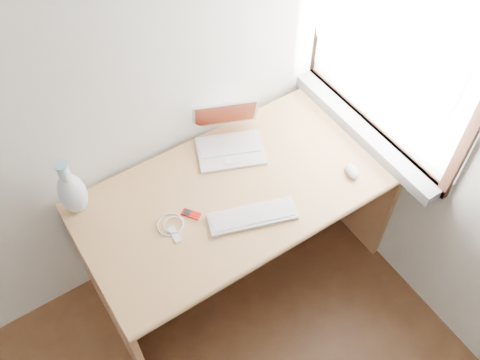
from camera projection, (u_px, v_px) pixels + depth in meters
window at (388, 46)px, 2.17m from camera, size 0.11×0.99×1.10m
desk at (229, 202)px, 2.60m from camera, size 1.44×0.72×0.76m
laptop at (226, 140)px, 2.49m from camera, size 0.37×0.36×0.21m
external_keyboard at (252, 216)px, 2.27m from camera, size 0.39×0.23×0.02m
mouse at (352, 171)px, 2.41m from camera, size 0.08×0.10×0.03m
ipod at (191, 214)px, 2.29m from camera, size 0.08×0.09×0.01m
cable_coil at (171, 225)px, 2.25m from camera, size 0.12×0.12×0.01m
remote at (175, 234)px, 2.22m from camera, size 0.04×0.08×0.01m
vase at (72, 192)px, 2.21m from camera, size 0.12×0.12×0.30m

